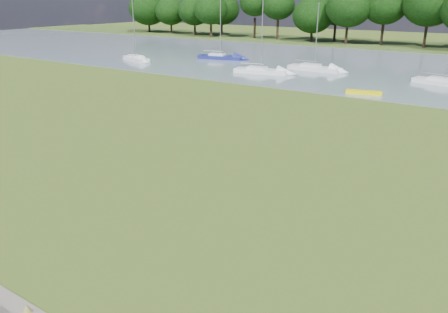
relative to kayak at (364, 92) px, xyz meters
The scene contains 9 objects.
ground 24.01m from the kayak, 91.42° to the right, with size 220.00×220.00×0.00m, color brown.
river 18.01m from the kayak, 91.89° to the left, with size 220.00×40.00×0.10m, color gray.
far_bank 48.00m from the kayak, 90.71° to the left, with size 220.00×20.00×0.40m, color #4C6626.
kayak is the anchor object (origin of this frame).
sailboat_0 28.80m from the kayak, 152.87° to the left, with size 7.03×3.45×8.54m.
sailboat_1 15.30m from the kayak, 159.77° to the left, with size 6.85×3.03×8.93m.
sailboat_3 10.99m from the kayak, 58.97° to the left, with size 6.56×3.13×7.75m.
sailboat_5 35.60m from the kayak, behind, with size 6.07×3.62×8.71m.
sailboat_7 14.57m from the kayak, 131.62° to the left, with size 6.98×2.35×8.18m.
Camera 1 is at (12.32, -18.30, 8.94)m, focal length 35.00 mm.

